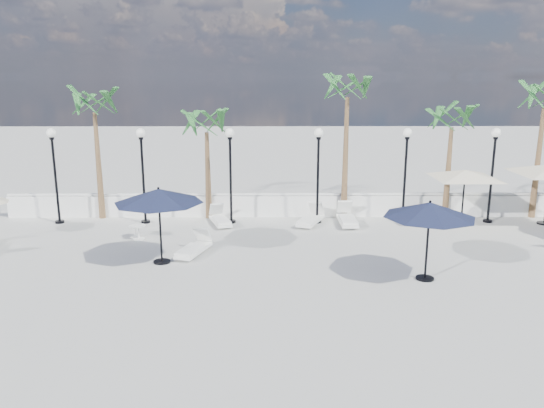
{
  "coord_description": "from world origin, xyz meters",
  "views": [
    {
      "loc": [
        -1.99,
        -14.38,
        5.79
      ],
      "look_at": [
        -1.86,
        3.5,
        1.5
      ],
      "focal_mm": 35.0,
      "sensor_mm": 36.0,
      "label": 1
    }
  ],
  "objects_px": {
    "lounger_4": "(220,219)",
    "parasol_navy_mid": "(430,210)",
    "lounger_2": "(194,248)",
    "lounger_3": "(311,219)",
    "parasol_navy_left": "(159,196)",
    "parasol_cream_sq_a": "(466,170)",
    "lounger_5": "(347,218)"
  },
  "relations": [
    {
      "from": "lounger_4",
      "to": "parasol_navy_mid",
      "type": "bearing_deg",
      "value": -60.31
    },
    {
      "from": "lounger_2",
      "to": "lounger_3",
      "type": "bearing_deg",
      "value": 59.29
    },
    {
      "from": "parasol_navy_left",
      "to": "parasol_cream_sq_a",
      "type": "relative_size",
      "value": 0.58
    },
    {
      "from": "lounger_5",
      "to": "parasol_cream_sq_a",
      "type": "distance_m",
      "value": 5.02
    },
    {
      "from": "lounger_3",
      "to": "parasol_navy_left",
      "type": "bearing_deg",
      "value": -115.72
    },
    {
      "from": "lounger_3",
      "to": "lounger_5",
      "type": "distance_m",
      "value": 1.47
    },
    {
      "from": "parasol_navy_left",
      "to": "parasol_cream_sq_a",
      "type": "height_order",
      "value": "parasol_navy_left"
    },
    {
      "from": "lounger_4",
      "to": "parasol_navy_mid",
      "type": "relative_size",
      "value": 0.7
    },
    {
      "from": "parasol_navy_left",
      "to": "parasol_cream_sq_a",
      "type": "distance_m",
      "value": 12.07
    },
    {
      "from": "lounger_3",
      "to": "lounger_2",
      "type": "bearing_deg",
      "value": -115.58
    },
    {
      "from": "parasol_navy_left",
      "to": "parasol_cream_sq_a",
      "type": "xyz_separation_m",
      "value": [
        11.21,
        4.47,
        0.03
      ]
    },
    {
      "from": "parasol_navy_left",
      "to": "parasol_navy_mid",
      "type": "distance_m",
      "value": 8.16
    },
    {
      "from": "lounger_4",
      "to": "parasol_cream_sq_a",
      "type": "xyz_separation_m",
      "value": [
        9.74,
        -0.02,
        1.99
      ]
    },
    {
      "from": "lounger_2",
      "to": "parasol_navy_left",
      "type": "xyz_separation_m",
      "value": [
        -0.92,
        -0.79,
        1.95
      ]
    },
    {
      "from": "lounger_2",
      "to": "parasol_cream_sq_a",
      "type": "bearing_deg",
      "value": 37.65
    },
    {
      "from": "parasol_navy_mid",
      "to": "lounger_2",
      "type": "bearing_deg",
      "value": 162.15
    },
    {
      "from": "parasol_cream_sq_a",
      "to": "lounger_2",
      "type": "bearing_deg",
      "value": -160.33
    },
    {
      "from": "parasol_navy_left",
      "to": "parasol_navy_mid",
      "type": "xyz_separation_m",
      "value": [
        8.02,
        -1.5,
        -0.09
      ]
    },
    {
      "from": "lounger_2",
      "to": "lounger_5",
      "type": "height_order",
      "value": "lounger_5"
    },
    {
      "from": "parasol_navy_left",
      "to": "parasol_navy_mid",
      "type": "relative_size",
      "value": 1.05
    },
    {
      "from": "parasol_navy_mid",
      "to": "parasol_cream_sq_a",
      "type": "relative_size",
      "value": 0.55
    },
    {
      "from": "lounger_2",
      "to": "lounger_5",
      "type": "xyz_separation_m",
      "value": [
        5.68,
        3.7,
        0.02
      ]
    },
    {
      "from": "lounger_2",
      "to": "parasol_navy_left",
      "type": "bearing_deg",
      "value": -121.47
    },
    {
      "from": "lounger_4",
      "to": "lounger_2",
      "type": "bearing_deg",
      "value": -116.48
    },
    {
      "from": "lounger_3",
      "to": "lounger_4",
      "type": "bearing_deg",
      "value": -156.88
    },
    {
      "from": "lounger_5",
      "to": "parasol_navy_left",
      "type": "height_order",
      "value": "parasol_navy_left"
    },
    {
      "from": "lounger_3",
      "to": "parasol_navy_mid",
      "type": "height_order",
      "value": "parasol_navy_mid"
    },
    {
      "from": "lounger_3",
      "to": "lounger_5",
      "type": "height_order",
      "value": "lounger_5"
    },
    {
      "from": "lounger_4",
      "to": "parasol_navy_mid",
      "type": "height_order",
      "value": "parasol_navy_mid"
    },
    {
      "from": "lounger_4",
      "to": "lounger_5",
      "type": "distance_m",
      "value": 5.12
    },
    {
      "from": "lounger_5",
      "to": "parasol_navy_mid",
      "type": "relative_size",
      "value": 0.75
    },
    {
      "from": "lounger_2",
      "to": "parasol_navy_mid",
      "type": "xyz_separation_m",
      "value": [
        7.11,
        -2.29,
        1.86
      ]
    }
  ]
}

